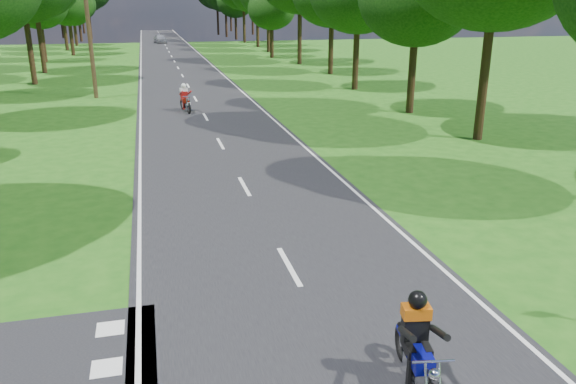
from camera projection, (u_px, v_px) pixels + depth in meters
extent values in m
plane|color=#1C5012|center=(314.00, 312.00, 10.86)|extent=(160.00, 160.00, 0.00)
cube|color=black|center=(174.00, 62.00, 56.83)|extent=(7.00, 140.00, 0.02)
cube|color=silver|center=(289.00, 266.00, 12.69)|extent=(0.12, 2.00, 0.01)
cube|color=silver|center=(244.00, 186.00, 18.21)|extent=(0.12, 2.00, 0.01)
cube|color=silver|center=(220.00, 144.00, 23.72)|extent=(0.12, 2.00, 0.01)
cube|color=silver|center=(206.00, 117.00, 29.24)|extent=(0.12, 2.00, 0.01)
cube|color=silver|center=(195.00, 99.00, 34.76)|extent=(0.12, 2.00, 0.01)
cube|color=silver|center=(188.00, 86.00, 40.27)|extent=(0.12, 2.00, 0.01)
cube|color=silver|center=(182.00, 76.00, 45.79)|extent=(0.12, 2.00, 0.01)
cube|color=silver|center=(178.00, 68.00, 51.31)|extent=(0.12, 2.00, 0.01)
cube|color=silver|center=(174.00, 61.00, 56.82)|extent=(0.12, 2.00, 0.01)
cube|color=silver|center=(172.00, 56.00, 62.34)|extent=(0.12, 2.00, 0.01)
cube|color=silver|center=(169.00, 52.00, 67.86)|extent=(0.12, 2.00, 0.01)
cube|color=silver|center=(167.00, 48.00, 73.37)|extent=(0.12, 2.00, 0.01)
cube|color=silver|center=(165.00, 45.00, 78.89)|extent=(0.12, 2.00, 0.01)
cube|color=silver|center=(164.00, 42.00, 84.41)|extent=(0.12, 2.00, 0.01)
cube|color=silver|center=(162.00, 40.00, 89.92)|extent=(0.12, 2.00, 0.01)
cube|color=silver|center=(161.00, 38.00, 95.44)|extent=(0.12, 2.00, 0.01)
cube|color=silver|center=(160.00, 36.00, 100.96)|extent=(0.12, 2.00, 0.01)
cube|color=silver|center=(159.00, 34.00, 106.47)|extent=(0.12, 2.00, 0.01)
cube|color=silver|center=(158.00, 32.00, 111.99)|extent=(0.12, 2.00, 0.01)
cube|color=silver|center=(157.00, 31.00, 117.51)|extent=(0.12, 2.00, 0.01)
cube|color=silver|center=(141.00, 62.00, 56.07)|extent=(0.10, 140.00, 0.01)
cube|color=silver|center=(207.00, 61.00, 57.58)|extent=(0.10, 140.00, 0.01)
cube|color=silver|center=(107.00, 368.00, 9.16)|extent=(0.50, 0.50, 0.01)
cube|color=silver|center=(110.00, 328.00, 10.26)|extent=(0.50, 0.50, 0.01)
cylinder|color=black|center=(31.00, 54.00, 40.43)|extent=(0.40, 0.40, 4.32)
cylinder|color=black|center=(41.00, 46.00, 47.21)|extent=(0.40, 0.40, 4.40)
cylinder|color=black|center=(44.00, 46.00, 56.00)|extent=(0.40, 0.40, 3.20)
ellipsoid|color=black|center=(38.00, 4.00, 54.74)|extent=(5.60, 5.60, 4.76)
cylinder|color=black|center=(72.00, 41.00, 63.20)|extent=(0.40, 0.40, 3.22)
ellipsoid|color=black|center=(67.00, 4.00, 61.93)|extent=(5.64, 5.64, 4.79)
cylinder|color=black|center=(66.00, 35.00, 69.92)|extent=(0.40, 0.40, 3.61)
cylinder|color=black|center=(76.00, 36.00, 77.35)|extent=(0.40, 0.40, 2.67)
ellipsoid|color=black|center=(73.00, 11.00, 76.30)|extent=(4.67, 4.67, 3.97)
ellipsoid|color=black|center=(72.00, 1.00, 75.88)|extent=(4.00, 4.00, 3.40)
cylinder|color=black|center=(80.00, 31.00, 85.65)|extent=(0.40, 0.40, 3.09)
ellipsoid|color=black|center=(77.00, 5.00, 84.43)|extent=(5.40, 5.40, 4.59)
cylinder|color=black|center=(90.00, 25.00, 91.63)|extent=(0.40, 0.40, 4.48)
cylinder|color=black|center=(88.00, 24.00, 99.71)|extent=(0.40, 0.40, 4.09)
cylinder|color=black|center=(483.00, 87.00, 23.87)|extent=(0.40, 0.40, 4.56)
cylinder|color=black|center=(412.00, 80.00, 29.97)|extent=(0.40, 0.40, 3.49)
cylinder|color=black|center=(356.00, 62.00, 38.15)|extent=(0.40, 0.40, 3.69)
cylinder|color=black|center=(331.00, 51.00, 46.51)|extent=(0.40, 0.40, 3.74)
cylinder|color=black|center=(300.00, 39.00, 53.90)|extent=(0.40, 0.40, 4.64)
cylinder|color=black|center=(272.00, 44.00, 60.53)|extent=(0.40, 0.40, 2.91)
ellipsoid|color=black|center=(272.00, 9.00, 59.39)|extent=(5.09, 5.09, 4.33)
cylinder|color=black|center=(268.00, 35.00, 67.53)|extent=(0.40, 0.40, 3.88)
cylinder|color=black|center=(258.00, 31.00, 75.35)|extent=(0.40, 0.40, 4.18)
cylinder|color=black|center=(244.00, 26.00, 83.45)|extent=(0.40, 0.40, 4.63)
cylinder|color=black|center=(236.00, 29.00, 90.32)|extent=(0.40, 0.40, 3.36)
ellipsoid|color=black|center=(235.00, 2.00, 89.00)|extent=(5.88, 5.88, 5.00)
cylinder|color=black|center=(226.00, 25.00, 96.73)|extent=(0.40, 0.40, 4.09)
cylinder|color=black|center=(218.00, 22.00, 103.69)|extent=(0.40, 0.40, 4.48)
cylinder|color=black|center=(83.00, 23.00, 108.19)|extent=(0.40, 0.40, 3.84)
cylinder|color=black|center=(231.00, 21.00, 116.59)|extent=(0.40, 0.40, 4.16)
cylinder|color=black|center=(62.00, 27.00, 94.00)|extent=(0.40, 0.40, 3.52)
ellipsoid|color=black|center=(59.00, 0.00, 92.61)|extent=(6.16, 6.16, 5.24)
cylinder|color=black|center=(253.00, 22.00, 104.12)|extent=(0.40, 0.40, 4.48)
cylinder|color=#382616|center=(89.00, 32.00, 33.95)|extent=(0.26, 0.26, 8.00)
imported|color=#B4B6BC|center=(160.00, 39.00, 82.59)|extent=(2.11, 3.92, 1.27)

